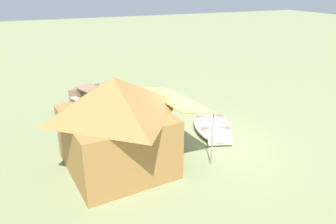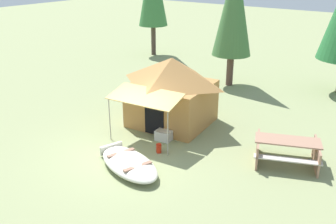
# 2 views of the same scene
# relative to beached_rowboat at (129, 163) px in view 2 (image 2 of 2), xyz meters

# --- Properties ---
(ground_plane) EXTENTS (80.00, 80.00, 0.00)m
(ground_plane) POSITION_rel_beached_rowboat_xyz_m (-0.77, 0.70, -0.20)
(ground_plane) COLOR gray
(beached_rowboat) EXTENTS (2.73, 1.91, 0.38)m
(beached_rowboat) POSITION_rel_beached_rowboat_xyz_m (0.00, 0.00, 0.00)
(beached_rowboat) COLOR silver
(beached_rowboat) RESTS_ON ground_plane
(canvas_cabin_tent) EXTENTS (3.21, 3.98, 2.53)m
(canvas_cabin_tent) POSITION_rel_beached_rowboat_xyz_m (-0.97, 3.51, 1.12)
(canvas_cabin_tent) COLOR #A9753D
(canvas_cabin_tent) RESTS_ON ground_plane
(picnic_table) EXTENTS (2.32, 2.06, 0.78)m
(picnic_table) POSITION_rel_beached_rowboat_xyz_m (3.61, 3.12, 0.29)
(picnic_table) COLOR #9D725B
(picnic_table) RESTS_ON ground_plane
(cooler_box) EXTENTS (0.58, 0.43, 0.35)m
(cooler_box) POSITION_rel_beached_rowboat_xyz_m (-0.33, 2.15, -0.02)
(cooler_box) COLOR beige
(cooler_box) RESTS_ON ground_plane
(fuel_can) EXTENTS (0.18, 0.18, 0.30)m
(fuel_can) POSITION_rel_beached_rowboat_xyz_m (0.09, 1.34, -0.04)
(fuel_can) COLOR red
(fuel_can) RESTS_ON ground_plane
(pine_tree_far_center) EXTENTS (1.85, 1.85, 6.07)m
(pine_tree_far_center) POSITION_rel_beached_rowboat_xyz_m (-1.42, 9.02, 3.57)
(pine_tree_far_center) COLOR brown
(pine_tree_far_center) RESTS_ON ground_plane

